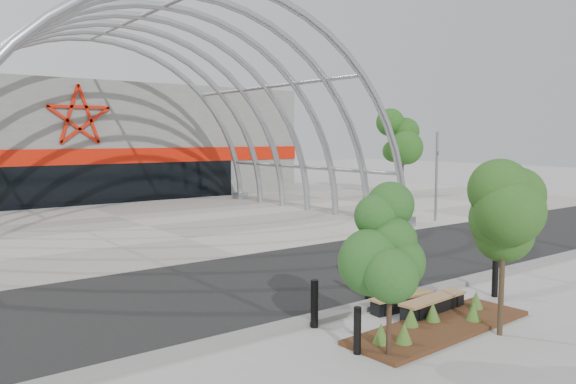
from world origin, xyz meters
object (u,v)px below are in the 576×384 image
signal_pole (436,175)px  bollard_2 (368,280)px  street_tree_0 (390,241)px  street_tree_1 (504,222)px  bench_1 (433,306)px  bench_0 (402,303)px

signal_pole → bollard_2: 15.09m
street_tree_0 → bollard_2: bearing=50.9°
street_tree_1 → bollard_2: size_ratio=3.21×
signal_pole → bollard_2: bearing=-148.0°
street_tree_1 → bollard_2: (-0.42, 3.66, -1.97)m
signal_pole → street_tree_0: (-15.23, -11.05, -0.07)m
signal_pole → bench_1: size_ratio=2.10×
bench_1 → bench_0: bearing=111.3°
street_tree_0 → street_tree_1: 3.01m
street_tree_0 → bollard_2: street_tree_0 is taller
signal_pole → bench_1: bearing=-141.5°
bollard_2 → bench_0: bearing=-87.5°
bench_0 → bollard_2: size_ratio=1.72×
bench_1 → bollard_2: (-0.34, 1.90, 0.33)m
bench_1 → bollard_2: bearing=100.1°
bench_1 → street_tree_1: bearing=-87.2°
bench_0 → bollard_2: bearing=92.5°
bench_0 → street_tree_1: bearing=-81.5°
signal_pole → bollard_2: size_ratio=4.22×
signal_pole → street_tree_1: size_ratio=1.32×
street_tree_1 → bench_0: bearing=98.5°
bollard_2 → bench_1: bearing=-79.9°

